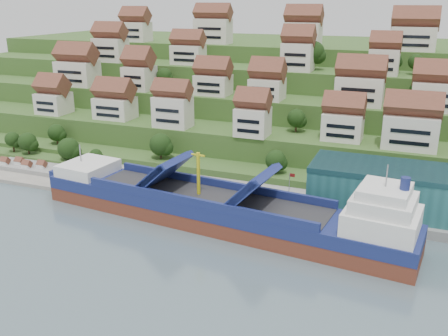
% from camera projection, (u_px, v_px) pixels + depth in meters
% --- Properties ---
extents(ground, '(300.00, 300.00, 0.00)m').
position_uv_depth(ground, '(200.00, 220.00, 113.20)').
color(ground, slate).
rests_on(ground, ground).
extents(quay, '(180.00, 14.00, 2.20)m').
position_uv_depth(quay, '(301.00, 204.00, 119.13)').
color(quay, gray).
rests_on(quay, ground).
extents(pebble_beach, '(45.00, 20.00, 1.00)m').
position_uv_depth(pebble_beach, '(33.00, 171.00, 143.71)').
color(pebble_beach, gray).
rests_on(pebble_beach, ground).
extents(hillside, '(260.00, 128.00, 31.00)m').
position_uv_depth(hillside, '(304.00, 95.00, 201.01)').
color(hillside, '#2D4C1E').
rests_on(hillside, ground).
extents(hillside_village, '(155.15, 65.35, 29.32)m').
position_uv_depth(hillside_village, '(281.00, 75.00, 158.35)').
color(hillside_village, silver).
rests_on(hillside_village, ground).
extents(hillside_trees, '(139.70, 62.70, 31.55)m').
position_uv_depth(hillside_trees, '(223.00, 107.00, 150.93)').
color(hillside_trees, '#1C3812').
rests_on(hillside_trees, ground).
extents(flagpole, '(1.28, 0.16, 8.00)m').
position_uv_depth(flagpole, '(290.00, 187.00, 113.52)').
color(flagpole, gray).
rests_on(flagpole, quay).
extents(beach_huts, '(14.40, 3.70, 2.20)m').
position_uv_depth(beach_huts, '(24.00, 166.00, 142.79)').
color(beach_huts, white).
rests_on(beach_huts, pebble_beach).
extents(cargo_ship, '(86.72, 22.13, 19.13)m').
position_uv_depth(cargo_ship, '(226.00, 211.00, 108.94)').
color(cargo_ship, brown).
rests_on(cargo_ship, ground).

